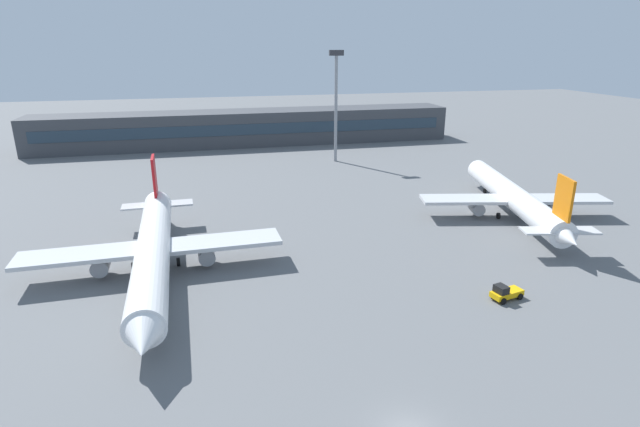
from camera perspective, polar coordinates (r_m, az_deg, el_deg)
name	(u,v)px	position (r m, az deg, el deg)	size (l,w,h in m)	color
ground_plane	(299,235)	(72.39, -2.41, -2.44)	(400.00, 400.00, 0.00)	slate
terminal_building	(248,128)	(138.96, -8.21, 9.62)	(110.38, 12.13, 9.00)	#3F4247
airplane_near	(153,250)	(61.81, -18.42, -3.97)	(30.40, 43.69, 10.80)	white
airplane_mid	(511,195)	(85.68, 20.86, 1.94)	(29.30, 41.41, 10.34)	white
baggage_tug_yellow	(505,293)	(58.06, 20.27, -8.41)	(3.84, 2.43, 1.75)	#F2B20C
floodlight_tower_west	(336,98)	(115.76, 1.82, 12.92)	(3.20, 0.80, 24.74)	gray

